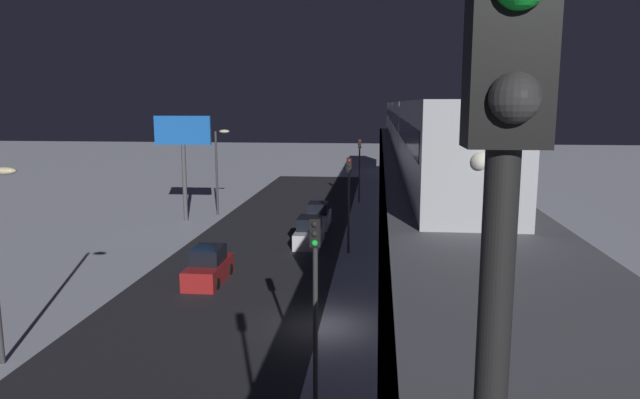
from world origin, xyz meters
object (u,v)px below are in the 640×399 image
Objects in this scene: traffic_light_mid at (349,191)px; commercial_billboard at (183,141)px; subway_train at (408,121)px; rail_signal at (500,229)px; sedan_white_2 at (309,233)px; sedan_red at (209,268)px; traffic_light_far at (359,161)px; sedan_white at (318,217)px; traffic_light_near at (315,286)px.

traffic_light_mid is 17.36m from commercial_billboard.
rail_signal is (1.97, 49.01, 0.95)m from subway_train.
traffic_light_mid is at bearing -85.88° from rail_signal.
rail_signal reaches higher than sedan_white_2.
sedan_red is 28.23m from traffic_light_far.
sedan_white is 13.05m from commercial_billboard.
subway_train is at bearing 58.76° from sedan_white_2.
sedan_red is 15.43m from traffic_light_near.
sedan_red is 18.71m from commercial_billboard.
rail_signal is at bearing 109.83° from sedan_red.
rail_signal is at bearing -82.82° from sedan_white.
sedan_red is 15.84m from sedan_white.
traffic_light_near is (2.50, -14.69, -5.15)m from rail_signal.
sedan_white_2 is (7.37, 12.16, -7.60)m from subway_train.
subway_train is 8.32× the size of commercial_billboard.
rail_signal is at bearing -81.66° from sedan_white_2.
sedan_white_2 is 22.61m from traffic_light_near.
sedan_white is (5.40, -42.89, -8.55)m from rail_signal.
commercial_billboard is (6.91, -16.30, 6.04)m from sedan_red.
sedan_red is at bearing -70.17° from rail_signal.
subway_train is 17.43× the size of sedan_white.
subway_train is 8.39m from traffic_light_far.
subway_train is at bearing -97.42° from traffic_light_near.
traffic_light_near is (4.47, 34.33, -4.21)m from subway_train.
traffic_light_far is (2.50, -54.74, -5.15)m from rail_signal.
commercial_billboard is at bearing 14.77° from subway_train.
traffic_light_near is 0.72× the size of commercial_billboard.
traffic_light_near is 20.02m from traffic_light_mid.
traffic_light_near is at bearing -84.13° from sedan_white.
sedan_white is at bearing -82.82° from rail_signal.
traffic_light_mid is 0.72× the size of commercial_billboard.
traffic_light_mid is at bearing 72.63° from subway_train.
traffic_light_near and traffic_light_far have the same top height.
traffic_light_far is (-2.90, -11.84, 3.40)m from sedan_white.
traffic_light_far is (-2.90, -17.88, 3.40)m from sedan_white_2.
subway_train is at bearing -92.31° from rail_signal.
sedan_red and sedan_white have the same top height.
traffic_light_mid is (0.00, -20.02, 0.00)m from traffic_light_near.
traffic_light_mid reaches higher than sedan_white_2.
traffic_light_near reaches higher than sedan_red.
traffic_light_far is at bearing 76.24° from sedan_white.
sedan_white is at bearing 76.24° from traffic_light_far.
sedan_white is 9.32m from traffic_light_mid.
sedan_white_2 is 4.96m from traffic_light_mid.
subway_train is 49.06m from rail_signal.
sedan_red is at bearing 112.98° from commercial_billboard.
rail_signal is 38.22m from sedan_white_2.
traffic_light_far is (4.47, -5.72, -4.21)m from subway_train.
subway_train reaches higher than traffic_light_far.
commercial_billboard is (14.41, -9.32, 2.63)m from traffic_light_mid.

